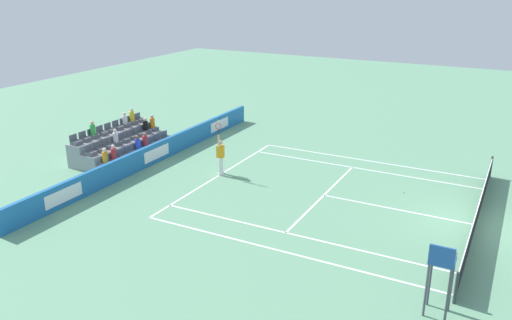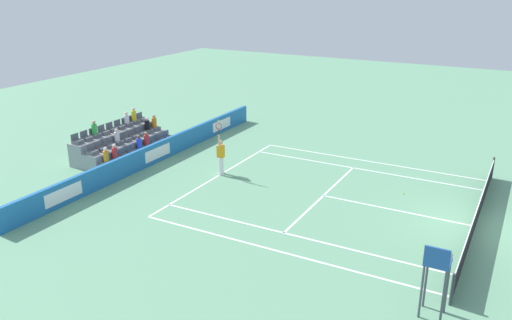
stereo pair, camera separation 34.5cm
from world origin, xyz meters
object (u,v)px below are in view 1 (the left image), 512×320
Objects in this scene: tennis_player at (220,156)px; loose_tennis_ball at (404,192)px; umpire_chair at (441,269)px; tennis_net at (478,214)px.

tennis_player is 8.84m from loose_tennis_ball.
umpire_chair is at bearing 18.30° from loose_tennis_ball.
umpire_chair reaches higher than loose_tennis_ball.
tennis_net is at bearing 176.55° from umpire_chair.
tennis_net is at bearing 59.36° from loose_tennis_ball.
tennis_net is 6.85m from umpire_chair.
tennis_net is 3.85m from loose_tennis_ball.
tennis_player is at bearing -90.44° from tennis_net.
tennis_player is at bearing -77.81° from loose_tennis_ball.
tennis_net is 4.19× the size of tennis_player.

